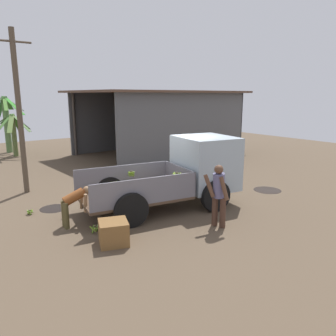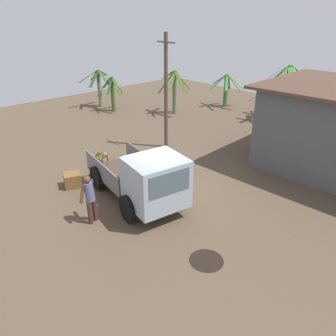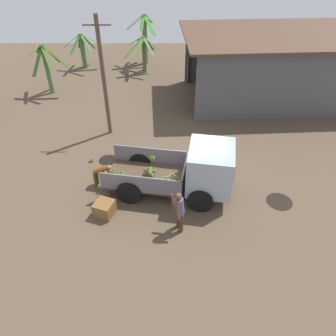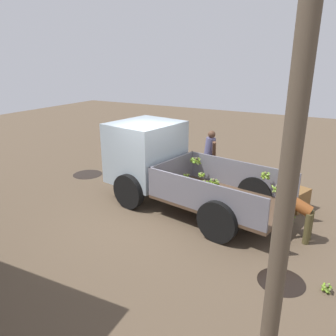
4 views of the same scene
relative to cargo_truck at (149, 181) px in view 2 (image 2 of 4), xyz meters
name	(u,v)px [view 2 (image 2 of 4)]	position (x,y,z in m)	size (l,w,h in m)	color
ground	(161,197)	(-0.39, 0.89, -1.16)	(36.00, 36.00, 0.00)	brown
mud_patch_0	(206,260)	(3.22, -0.55, -1.16)	(1.02, 1.02, 0.01)	black
mud_patch_1	(133,160)	(-3.89, 2.16, -1.16)	(0.86, 0.86, 0.01)	black
cargo_truck	(149,181)	(0.00, 0.00, 0.00)	(5.17, 2.78, 2.18)	#4D3829
utility_pole	(166,92)	(-4.12, 4.55, 1.76)	(1.21, 0.19, 5.70)	brown
banana_palm_0	(226,90)	(-7.13, 13.36, 0.11)	(2.87, 2.20, 2.39)	#487338
banana_palm_1	(287,90)	(-2.81, 14.23, 0.66)	(2.32, 2.37, 3.43)	#5C824C
banana_palm_2	(272,101)	(-2.81, 12.54, 0.20)	(2.32, 2.36, 2.45)	#566836
banana_palm_3	(174,90)	(-8.37, 9.22, 0.47)	(2.43, 2.18, 2.96)	#4F713F
banana_palm_4	(99,87)	(-13.43, 6.36, 0.34)	(2.25, 2.50, 2.71)	#6B7F4F
banana_palm_5	(113,93)	(-11.79, 6.43, 0.15)	(2.64, 2.18, 2.44)	#445E2B
person_foreground_visitor	(90,197)	(-0.77, -1.94, -0.20)	(0.54, 0.73, 1.72)	#452C21
person_worker_loading	(101,158)	(-3.87, 0.43, -0.50)	(0.80, 0.52, 1.06)	#4D4425
banana_bunch_on_ground_0	(90,176)	(-3.61, -0.34, -1.03)	(0.28, 0.28, 0.22)	#4C4431
banana_bunch_on_ground_1	(122,155)	(-4.63, 2.06, -1.07)	(0.19, 0.20, 0.16)	brown
wooden_crate_0	(73,180)	(-3.52, -1.20, -0.87)	(0.67, 0.67, 0.57)	brown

